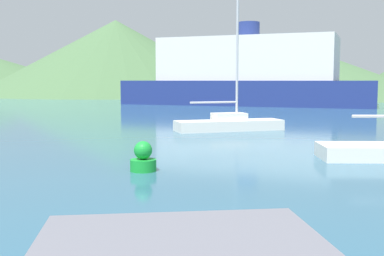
% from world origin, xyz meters
% --- Properties ---
extents(sailboat_outer, '(5.49, 3.70, 7.73)m').
position_xyz_m(sailboat_outer, '(0.91, 24.97, 0.40)').
color(sailboat_outer, white).
rests_on(sailboat_outer, ground_plane).
extents(ferry_distant, '(26.36, 13.78, 8.41)m').
position_xyz_m(ferry_distant, '(0.70, 51.36, 3.01)').
color(ferry_distant, navy).
rests_on(ferry_distant, ground_plane).
extents(buoy_marker, '(0.72, 0.72, 0.83)m').
position_xyz_m(buoy_marker, '(-0.54, 13.84, 0.34)').
color(buoy_marker, green).
rests_on(buoy_marker, ground_plane).
extents(hill_central, '(47.95, 47.95, 13.05)m').
position_xyz_m(hill_central, '(-24.06, 83.94, 6.52)').
color(hill_central, '#476B42').
rests_on(hill_central, ground_plane).
extents(hill_east, '(48.02, 48.02, 9.14)m').
position_xyz_m(hill_east, '(3.80, 78.43, 4.57)').
color(hill_east, '#476B42').
rests_on(hill_east, ground_plane).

